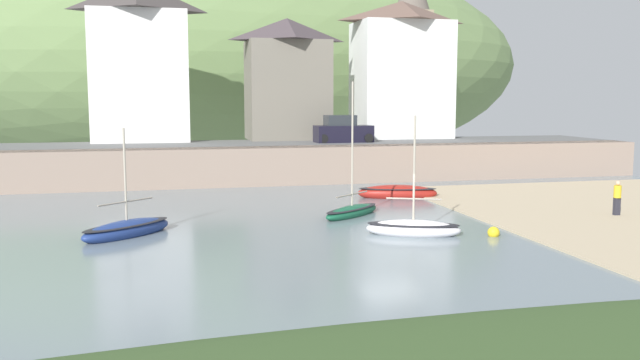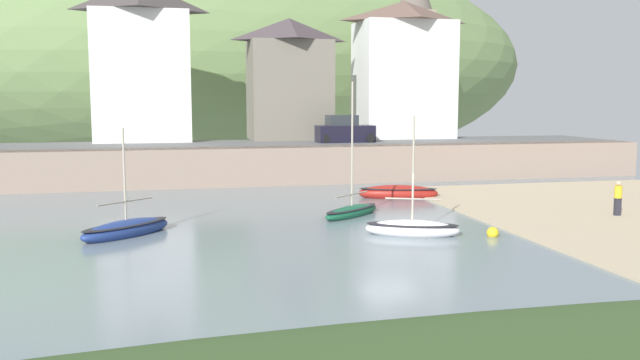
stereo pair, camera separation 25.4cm
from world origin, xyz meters
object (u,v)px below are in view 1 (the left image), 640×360
(sailboat_far_left, at_px, (127,229))
(sailboat_blue_trim, at_px, (413,228))
(mooring_buoy, at_px, (494,233))
(motorboat_with_cabin, at_px, (352,211))
(waterfront_building_right, at_px, (401,69))
(person_near_water, at_px, (617,196))
(rowboat_small_beached, at_px, (397,193))
(waterfront_building_left, at_px, (139,61))
(waterfront_building_centre, at_px, (287,78))
(church_with_spire, at_px, (412,45))
(parked_car_near_slipway, at_px, (343,131))

(sailboat_far_left, bearing_deg, sailboat_blue_trim, -54.03)
(mooring_buoy, bearing_deg, motorboat_with_cabin, 126.28)
(waterfront_building_right, xyz_separation_m, person_near_water, (2.01, -23.97, -6.84))
(sailboat_far_left, xyz_separation_m, mooring_buoy, (14.47, -3.48, -0.13))
(person_near_water, bearing_deg, rowboat_small_beached, 133.86)
(motorboat_with_cabin, height_order, sailboat_blue_trim, motorboat_with_cabin)
(sailboat_blue_trim, xyz_separation_m, mooring_buoy, (3.06, -1.05, -0.12))
(waterfront_building_right, bearing_deg, rowboat_small_beached, -110.54)
(waterfront_building_left, xyz_separation_m, rowboat_small_beached, (14.20, -15.74, -7.96))
(sailboat_far_left, bearing_deg, waterfront_building_centre, 22.63)
(church_with_spire, height_order, rowboat_small_beached, church_with_spire)
(waterfront_building_centre, bearing_deg, sailboat_blue_trim, -89.05)
(motorboat_with_cabin, bearing_deg, parked_car_near_slipway, 35.98)
(sailboat_far_left, xyz_separation_m, sailboat_blue_trim, (11.41, -2.43, -0.01))
(church_with_spire, xyz_separation_m, sailboat_far_left, (-22.57, -27.16, -9.76))
(church_with_spire, distance_m, sailboat_far_left, 36.63)
(waterfront_building_right, distance_m, sailboat_far_left, 31.63)
(parked_car_near_slipway, height_order, person_near_water, parked_car_near_slipway)
(parked_car_near_slipway, xyz_separation_m, mooring_buoy, (0.32, -22.14, -3.06))
(motorboat_with_cabin, distance_m, parked_car_near_slipway, 17.03)
(waterfront_building_left, xyz_separation_m, motorboat_with_cabin, (10.09, -20.80, -7.99))
(rowboat_small_beached, relative_size, person_near_water, 2.88)
(sailboat_blue_trim, bearing_deg, parked_car_near_slipway, 104.98)
(motorboat_with_cabin, bearing_deg, rowboat_small_beached, 10.59)
(sailboat_blue_trim, xyz_separation_m, person_near_water, (10.78, 1.62, 0.72))
(waterfront_building_centre, distance_m, sailboat_far_left, 26.51)
(motorboat_with_cabin, distance_m, person_near_water, 12.45)
(waterfront_building_centre, relative_size, rowboat_small_beached, 1.97)
(waterfront_building_centre, height_order, parked_car_near_slipway, waterfront_building_centre)
(church_with_spire, bearing_deg, mooring_buoy, -104.81)
(waterfront_building_right, distance_m, parked_car_near_slipway, 8.83)
(waterfront_building_left, height_order, mooring_buoy, waterfront_building_left)
(church_with_spire, height_order, parked_car_near_slipway, church_with_spire)
(church_with_spire, relative_size, sailboat_far_left, 3.25)
(motorboat_with_cabin, relative_size, sailboat_blue_trim, 1.28)
(waterfront_building_right, xyz_separation_m, church_with_spire, (2.39, 4.00, 2.21))
(sailboat_blue_trim, bearing_deg, sailboat_far_left, -169.65)
(church_with_spire, height_order, sailboat_blue_trim, church_with_spire)
(sailboat_far_left, distance_m, mooring_buoy, 14.88)
(waterfront_building_left, height_order, sailboat_blue_trim, waterfront_building_left)
(sailboat_far_left, bearing_deg, person_near_water, -44.10)
(waterfront_building_left, relative_size, sailboat_blue_trim, 2.28)
(waterfront_building_left, distance_m, motorboat_with_cabin, 24.46)
(waterfront_building_left, xyz_separation_m, person_near_water, (22.10, -23.97, -7.27))
(waterfront_building_right, bearing_deg, church_with_spire, 59.17)
(waterfront_building_right, bearing_deg, sailboat_blue_trim, -108.92)
(church_with_spire, distance_m, rowboat_small_beached, 23.53)
(waterfront_building_left, distance_m, waterfront_building_centre, 10.96)
(waterfront_building_left, bearing_deg, rowboat_small_beached, -47.95)
(sailboat_far_left, xyz_separation_m, motorboat_with_cabin, (10.18, 2.36, -0.02))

